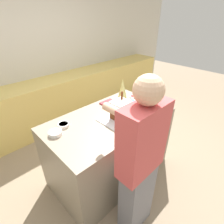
{
  "coord_description": "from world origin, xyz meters",
  "views": [
    {
      "loc": [
        -1.21,
        -1.28,
        2.01
      ],
      "look_at": [
        0.04,
        0.0,
        0.97
      ],
      "focal_mm": 28.0,
      "sensor_mm": 36.0,
      "label": 1
    }
  ],
  "objects_px": {
    "gingerbread_house": "(120,109)",
    "cookbook": "(109,103)",
    "candy_bowl_near_tray_right": "(132,102)",
    "person": "(140,164)",
    "baking_tray": "(120,118)",
    "candy_bowl_near_tray_left": "(64,125)",
    "decorative_tree": "(123,90)",
    "candy_bowl_behind_tray": "(55,133)",
    "candy_bowl_far_right": "(134,98)"
  },
  "relations": [
    {
      "from": "gingerbread_house",
      "to": "cookbook",
      "type": "relative_size",
      "value": 1.53
    },
    {
      "from": "candy_bowl_near_tray_right",
      "to": "person",
      "type": "xyz_separation_m",
      "value": [
        -0.74,
        -0.73,
        -0.08
      ]
    },
    {
      "from": "baking_tray",
      "to": "candy_bowl_near_tray_left",
      "type": "relative_size",
      "value": 3.74
    },
    {
      "from": "baking_tray",
      "to": "person",
      "type": "height_order",
      "value": "person"
    },
    {
      "from": "baking_tray",
      "to": "cookbook",
      "type": "bearing_deg",
      "value": 66.12
    },
    {
      "from": "decorative_tree",
      "to": "cookbook",
      "type": "relative_size",
      "value": 1.54
    },
    {
      "from": "cookbook",
      "to": "person",
      "type": "distance_m",
      "value": 1.08
    },
    {
      "from": "cookbook",
      "to": "person",
      "type": "bearing_deg",
      "value": -119.0
    },
    {
      "from": "cookbook",
      "to": "decorative_tree",
      "type": "bearing_deg",
      "value": -10.92
    },
    {
      "from": "candy_bowl_near_tray_right",
      "to": "candy_bowl_behind_tray",
      "type": "bearing_deg",
      "value": 175.01
    },
    {
      "from": "candy_bowl_near_tray_right",
      "to": "candy_bowl_near_tray_left",
      "type": "xyz_separation_m",
      "value": [
        -0.95,
        0.17,
        -0.01
      ]
    },
    {
      "from": "baking_tray",
      "to": "gingerbread_house",
      "type": "relative_size",
      "value": 1.5
    },
    {
      "from": "baking_tray",
      "to": "candy_bowl_near_tray_left",
      "type": "bearing_deg",
      "value": 150.43
    },
    {
      "from": "candy_bowl_near_tray_right",
      "to": "cookbook",
      "type": "bearing_deg",
      "value": 135.65
    },
    {
      "from": "candy_bowl_near_tray_right",
      "to": "candy_bowl_far_right",
      "type": "bearing_deg",
      "value": 26.4
    },
    {
      "from": "candy_bowl_near_tray_right",
      "to": "cookbook",
      "type": "distance_m",
      "value": 0.31
    },
    {
      "from": "gingerbread_house",
      "to": "decorative_tree",
      "type": "height_order",
      "value": "gingerbread_house"
    },
    {
      "from": "baking_tray",
      "to": "person",
      "type": "bearing_deg",
      "value": -122.02
    },
    {
      "from": "candy_bowl_near_tray_left",
      "to": "decorative_tree",
      "type": "bearing_deg",
      "value": 0.28
    },
    {
      "from": "candy_bowl_behind_tray",
      "to": "person",
      "type": "distance_m",
      "value": 0.89
    },
    {
      "from": "candy_bowl_near_tray_left",
      "to": "baking_tray",
      "type": "bearing_deg",
      "value": -29.57
    },
    {
      "from": "candy_bowl_behind_tray",
      "to": "cookbook",
      "type": "height_order",
      "value": "candy_bowl_behind_tray"
    },
    {
      "from": "candy_bowl_near_tray_right",
      "to": "candy_bowl_near_tray_left",
      "type": "bearing_deg",
      "value": 169.85
    },
    {
      "from": "baking_tray",
      "to": "cookbook",
      "type": "xyz_separation_m",
      "value": [
        0.16,
        0.37,
        0.01
      ]
    },
    {
      "from": "decorative_tree",
      "to": "person",
      "type": "distance_m",
      "value": 1.19
    },
    {
      "from": "decorative_tree",
      "to": "candy_bowl_near_tray_right",
      "type": "xyz_separation_m",
      "value": [
        -0.0,
        -0.17,
        -0.13
      ]
    },
    {
      "from": "gingerbread_house",
      "to": "person",
      "type": "height_order",
      "value": "person"
    },
    {
      "from": "decorative_tree",
      "to": "person",
      "type": "xyz_separation_m",
      "value": [
        -0.74,
        -0.9,
        -0.21
      ]
    },
    {
      "from": "baking_tray",
      "to": "candy_bowl_behind_tray",
      "type": "height_order",
      "value": "candy_bowl_behind_tray"
    },
    {
      "from": "gingerbread_house",
      "to": "candy_bowl_far_right",
      "type": "height_order",
      "value": "gingerbread_house"
    },
    {
      "from": "baking_tray",
      "to": "candy_bowl_near_tray_left",
      "type": "height_order",
      "value": "candy_bowl_near_tray_left"
    },
    {
      "from": "candy_bowl_behind_tray",
      "to": "cookbook",
      "type": "bearing_deg",
      "value": 8.06
    },
    {
      "from": "person",
      "to": "candy_bowl_near_tray_left",
      "type": "bearing_deg",
      "value": 102.72
    },
    {
      "from": "gingerbread_house",
      "to": "candy_bowl_near_tray_left",
      "type": "xyz_separation_m",
      "value": [
        -0.56,
        0.32,
        -0.1
      ]
    },
    {
      "from": "candy_bowl_near_tray_left",
      "to": "person",
      "type": "bearing_deg",
      "value": -77.28
    },
    {
      "from": "baking_tray",
      "to": "gingerbread_house",
      "type": "distance_m",
      "value": 0.12
    },
    {
      "from": "candy_bowl_near_tray_left",
      "to": "person",
      "type": "distance_m",
      "value": 0.92
    },
    {
      "from": "decorative_tree",
      "to": "candy_bowl_near_tray_left",
      "type": "xyz_separation_m",
      "value": [
        -0.95,
        -0.0,
        -0.14
      ]
    },
    {
      "from": "gingerbread_house",
      "to": "candy_bowl_near_tray_right",
      "type": "bearing_deg",
      "value": 21.27
    },
    {
      "from": "decorative_tree",
      "to": "person",
      "type": "relative_size",
      "value": 0.19
    },
    {
      "from": "candy_bowl_near_tray_left",
      "to": "cookbook",
      "type": "distance_m",
      "value": 0.73
    },
    {
      "from": "baking_tray",
      "to": "candy_bowl_near_tray_right",
      "type": "xyz_separation_m",
      "value": [
        0.38,
        0.15,
        0.02
      ]
    },
    {
      "from": "gingerbread_house",
      "to": "candy_bowl_near_tray_right",
      "type": "relative_size",
      "value": 2.76
    },
    {
      "from": "gingerbread_house",
      "to": "candy_bowl_near_tray_right",
      "type": "xyz_separation_m",
      "value": [
        0.38,
        0.15,
        -0.09
      ]
    },
    {
      "from": "candy_bowl_near_tray_right",
      "to": "decorative_tree",
      "type": "bearing_deg",
      "value": 89.72
    },
    {
      "from": "candy_bowl_near_tray_right",
      "to": "cookbook",
      "type": "relative_size",
      "value": 0.55
    },
    {
      "from": "decorative_tree",
      "to": "candy_bowl_behind_tray",
      "type": "relative_size",
      "value": 2.29
    },
    {
      "from": "gingerbread_house",
      "to": "candy_bowl_near_tray_left",
      "type": "height_order",
      "value": "gingerbread_house"
    },
    {
      "from": "candy_bowl_near_tray_right",
      "to": "person",
      "type": "height_order",
      "value": "person"
    },
    {
      "from": "candy_bowl_near_tray_right",
      "to": "person",
      "type": "relative_size",
      "value": 0.07
    }
  ]
}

